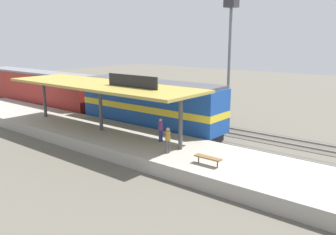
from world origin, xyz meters
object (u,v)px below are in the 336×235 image
light_mast (230,36)px  platform_bench (208,158)px  locomotive (150,105)px  freight_car (169,101)px  passenger_carriage_single (38,89)px  person_waiting (168,139)px  person_walking (161,129)px

light_mast → platform_bench: bearing=-154.7°
locomotive → freight_car: (4.60, 1.53, -0.44)m
platform_bench → passenger_carriage_single: size_ratio=0.08×
light_mast → person_waiting: 15.43m
locomotive → person_waiting: (-5.77, -6.73, -0.56)m
passenger_carriage_single → freight_car: (4.60, -16.47, -0.34)m
passenger_carriage_single → platform_bench: bearing=-102.1°
platform_bench → freight_car: 15.62m
locomotive → person_walking: bearing=-130.8°
locomotive → person_walking: (-4.04, -4.68, -0.56)m
passenger_carriage_single → person_waiting: bearing=-103.1°
locomotive → platform_bench: bearing=-121.1°
passenger_carriage_single → person_walking: passenger_carriage_single is taller
freight_car → person_walking: 10.64m
freight_car → light_mast: light_mast is taller
person_walking → freight_car: bearing=35.7°
locomotive → passenger_carriage_single: size_ratio=0.72×
passenger_carriage_single → light_mast: size_ratio=1.71×
passenger_carriage_single → person_waiting: size_ratio=11.70×
locomotive → person_waiting: size_ratio=8.44×
light_mast → person_walking: size_ratio=6.84×
platform_bench → person_walking: (1.96, 5.26, 0.51)m
freight_car → light_mast: 8.71m
locomotive → person_walking: 6.21m
platform_bench → freight_car: (10.60, 11.46, 0.63)m
light_mast → person_walking: light_mast is taller
light_mast → person_waiting: light_mast is taller
platform_bench → locomotive: 11.66m
passenger_carriage_single → light_mast: (7.80, -21.40, 6.08)m
platform_bench → person_walking: 5.63m
platform_bench → light_mast: (13.80, 6.53, 7.05)m
locomotive → passenger_carriage_single: locomotive is taller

